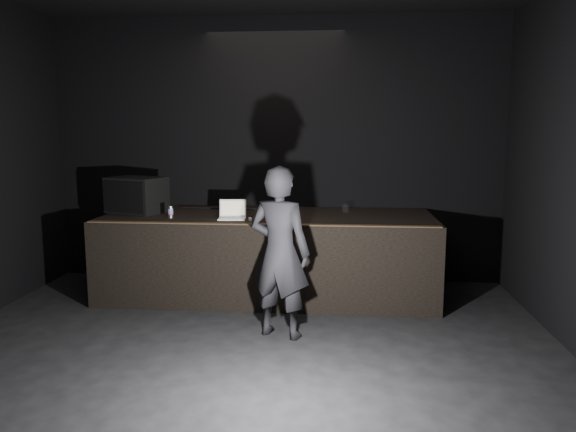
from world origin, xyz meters
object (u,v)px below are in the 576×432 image
at_px(stage_monitor, 136,195).
at_px(beer_can, 171,212).
at_px(person, 280,252).
at_px(stage_riser, 269,255).
at_px(laptop, 232,214).

height_order(stage_monitor, beer_can, stage_monitor).
bearing_deg(beer_can, person, -37.38).
distance_m(stage_monitor, beer_can, 0.69).
height_order(beer_can, person, person).
relative_size(stage_riser, stage_monitor, 5.06).
bearing_deg(person, stage_riser, -60.42).
relative_size(stage_riser, person, 2.36).
xyz_separation_m(stage_monitor, person, (1.96, -1.46, -0.38)).
bearing_deg(beer_can, stage_riser, 16.73).
bearing_deg(stage_riser, laptop, -140.21).
bearing_deg(person, laptop, -40.22).
bearing_deg(stage_monitor, stage_riser, 19.25).
distance_m(stage_riser, beer_can, 1.30).
distance_m(laptop, person, 1.30).
bearing_deg(stage_monitor, laptop, 4.89).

